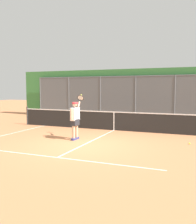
% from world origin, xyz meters
% --- Properties ---
extents(ground_plane, '(60.00, 60.00, 0.00)m').
position_xyz_m(ground_plane, '(0.00, 0.00, 0.00)').
color(ground_plane, '#C67A4C').
extents(court_line_markings, '(8.46, 10.02, 0.01)m').
position_xyz_m(court_line_markings, '(0.00, 2.09, 0.00)').
color(court_line_markings, white).
rests_on(court_line_markings, ground).
extents(fence_backdrop, '(18.25, 1.37, 3.47)m').
position_xyz_m(fence_backdrop, '(0.00, -8.86, 1.72)').
color(fence_backdrop, '#565B60').
rests_on(fence_backdrop, ground).
extents(tennis_net, '(10.87, 0.09, 1.07)m').
position_xyz_m(tennis_net, '(0.00, -3.72, 0.49)').
color(tennis_net, '#2D2D2D').
rests_on(tennis_net, ground).
extents(tennis_player, '(0.43, 1.35, 1.86)m').
position_xyz_m(tennis_player, '(0.74, -0.87, 0.91)').
color(tennis_player, navy).
rests_on(tennis_player, ground).
extents(tennis_ball_by_sideline, '(0.07, 0.07, 0.07)m').
position_xyz_m(tennis_ball_by_sideline, '(-3.71, -1.73, 0.03)').
color(tennis_ball_by_sideline, '#D6E042').
rests_on(tennis_ball_by_sideline, ground).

